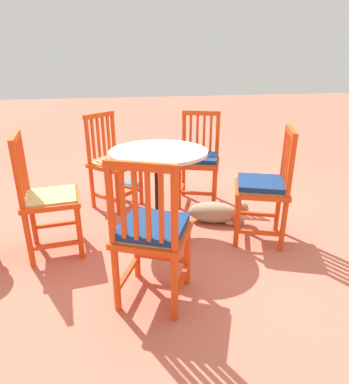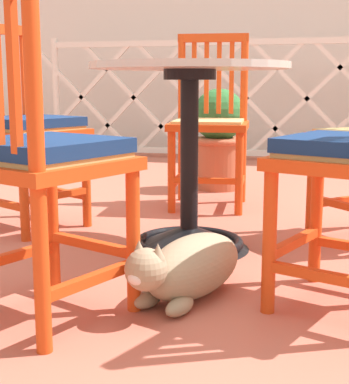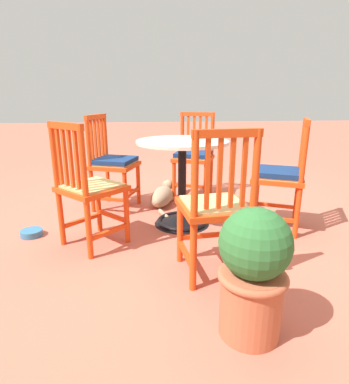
# 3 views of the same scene
# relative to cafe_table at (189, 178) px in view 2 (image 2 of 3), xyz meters

# --- Properties ---
(ground_plane) EXTENTS (24.00, 24.00, 0.00)m
(ground_plane) POSITION_rel_cafe_table_xyz_m (-0.05, -0.04, -0.28)
(ground_plane) COLOR #BC604C
(building_wall_backdrop) EXTENTS (10.00, 0.20, 2.80)m
(building_wall_backdrop) POSITION_rel_cafe_table_xyz_m (-0.05, 3.49, 1.12)
(building_wall_backdrop) COLOR silver
(building_wall_backdrop) RESTS_ON ground_plane
(lattice_fence_panel) EXTENTS (3.46, 0.06, 1.05)m
(lattice_fence_panel) POSITION_rel_cafe_table_xyz_m (-0.42, 2.83, 0.24)
(lattice_fence_panel) COLOR silver
(lattice_fence_panel) RESTS_ON ground_plane
(cafe_table) EXTENTS (0.76, 0.76, 0.73)m
(cafe_table) POSITION_rel_cafe_table_xyz_m (0.00, 0.00, 0.00)
(cafe_table) COLOR black
(cafe_table) RESTS_ON ground_plane
(orange_chair_at_corner) EXTENTS (0.44, 0.44, 0.91)m
(orange_chair_at_corner) POSITION_rel_cafe_table_xyz_m (-0.09, 0.84, 0.15)
(orange_chair_at_corner) COLOR #D64214
(orange_chair_at_corner) RESTS_ON ground_plane
(orange_chair_tucked_in) EXTENTS (0.53, 0.53, 0.91)m
(orange_chair_tucked_in) POSITION_rel_cafe_table_xyz_m (-0.79, 0.17, 0.16)
(orange_chair_tucked_in) COLOR #D64214
(orange_chair_tucked_in) RESTS_ON ground_plane
(orange_chair_by_planter) EXTENTS (0.52, 0.52, 0.91)m
(orange_chair_by_planter) POSITION_rel_cafe_table_xyz_m (-0.23, -0.79, 0.16)
(orange_chair_by_planter) COLOR #D64214
(orange_chair_by_planter) RESTS_ON ground_plane
(tabby_cat) EXTENTS (0.33, 0.74, 0.23)m
(tabby_cat) POSITION_rel_cafe_table_xyz_m (0.12, -0.55, -0.19)
(tabby_cat) COLOR #9E896B
(tabby_cat) RESTS_ON ground_plane
(terracotta_planter) EXTENTS (0.32, 0.32, 0.62)m
(terracotta_planter) POSITION_rel_cafe_table_xyz_m (-0.14, 1.37, 0.04)
(terracotta_planter) COLOR #B25B3D
(terracotta_planter) RESTS_ON ground_plane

